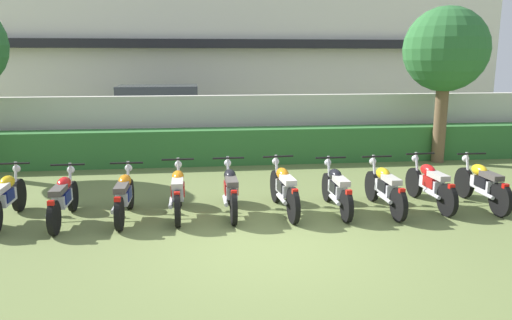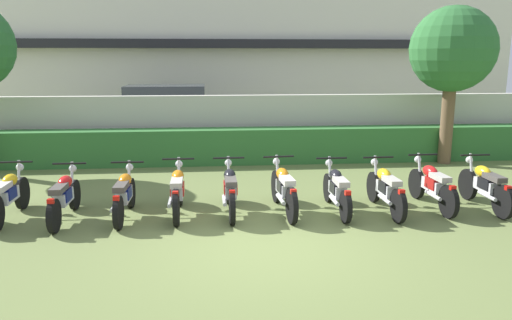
{
  "view_description": "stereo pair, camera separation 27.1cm",
  "coord_description": "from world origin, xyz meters",
  "views": [
    {
      "loc": [
        -1.09,
        -7.09,
        2.83
      ],
      "look_at": [
        0.0,
        1.86,
        0.95
      ],
      "focal_mm": 34.49,
      "sensor_mm": 36.0,
      "label": 1
    },
    {
      "loc": [
        -0.82,
        -7.11,
        2.83
      ],
      "look_at": [
        0.0,
        1.86,
        0.95
      ],
      "focal_mm": 34.49,
      "sensor_mm": 36.0,
      "label": 2
    }
  ],
  "objects": [
    {
      "name": "motorcycle_in_row_4",
      "position": [
        -0.5,
        1.63,
        0.46
      ],
      "size": [
        0.6,
        1.87,
        0.97
      ],
      "rotation": [
        0.0,
        0.0,
        1.58
      ],
      "color": "black",
      "rests_on": "ground"
    },
    {
      "name": "motorcycle_in_row_1",
      "position": [
        -3.43,
        1.49,
        0.44
      ],
      "size": [
        0.6,
        1.87,
        0.94
      ],
      "rotation": [
        0.0,
        0.0,
        1.58
      ],
      "color": "black",
      "rests_on": "ground"
    },
    {
      "name": "motorcycle_in_row_3",
      "position": [
        -1.45,
        1.61,
        0.46
      ],
      "size": [
        0.6,
        1.85,
        0.98
      ],
      "rotation": [
        0.0,
        0.0,
        1.58
      ],
      "color": "black",
      "rests_on": "ground"
    },
    {
      "name": "tree_far_side",
      "position": [
        5.5,
        5.51,
        3.0
      ],
      "size": [
        2.23,
        2.23,
        4.16
      ],
      "color": "brown",
      "rests_on": "ground"
    },
    {
      "name": "building",
      "position": [
        0.0,
        16.75,
        3.23
      ],
      "size": [
        24.5,
        6.5,
        6.45
      ],
      "color": "silver",
      "rests_on": "ground"
    },
    {
      "name": "motorcycle_in_row_8",
      "position": [
        3.37,
        1.63,
        0.45
      ],
      "size": [
        0.6,
        1.9,
        0.96
      ],
      "rotation": [
        0.0,
        0.0,
        1.61
      ],
      "color": "black",
      "rests_on": "ground"
    },
    {
      "name": "motorcycle_in_row_7",
      "position": [
        2.39,
        1.46,
        0.45
      ],
      "size": [
        0.6,
        1.89,
        0.96
      ],
      "rotation": [
        0.0,
        0.0,
        1.58
      ],
      "color": "black",
      "rests_on": "ground"
    },
    {
      "name": "compound_wall",
      "position": [
        0.0,
        6.72,
        0.9
      ],
      "size": [
        23.27,
        0.3,
        1.8
      ],
      "primitive_type": "cube",
      "color": "beige",
      "rests_on": "ground"
    },
    {
      "name": "hedge_row",
      "position": [
        0.0,
        6.02,
        0.48
      ],
      "size": [
        18.62,
        0.7,
        0.95
      ],
      "primitive_type": "cube",
      "color": "#337033",
      "rests_on": "ground"
    },
    {
      "name": "motorcycle_in_row_0",
      "position": [
        -4.42,
        1.62,
        0.45
      ],
      "size": [
        0.6,
        1.9,
        0.97
      ],
      "rotation": [
        0.0,
        0.0,
        1.59
      ],
      "color": "black",
      "rests_on": "ground"
    },
    {
      "name": "parked_car",
      "position": [
        -2.24,
        10.24,
        0.94
      ],
      "size": [
        4.51,
        2.1,
        1.89
      ],
      "rotation": [
        0.0,
        0.0,
        0.01
      ],
      "color": "black",
      "rests_on": "ground"
    },
    {
      "name": "motorcycle_in_row_6",
      "position": [
        1.48,
        1.54,
        0.44
      ],
      "size": [
        0.6,
        1.87,
        0.94
      ],
      "rotation": [
        0.0,
        0.0,
        1.57
      ],
      "color": "black",
      "rests_on": "ground"
    },
    {
      "name": "motorcycle_in_row_5",
      "position": [
        0.49,
        1.6,
        0.46
      ],
      "size": [
        0.6,
        1.96,
        0.98
      ],
      "rotation": [
        0.0,
        0.0,
        1.64
      ],
      "color": "black",
      "rests_on": "ground"
    },
    {
      "name": "motorcycle_in_row_9",
      "position": [
        4.34,
        1.48,
        0.45
      ],
      "size": [
        0.6,
        1.87,
        0.97
      ],
      "rotation": [
        0.0,
        0.0,
        1.57
      ],
      "color": "black",
      "rests_on": "ground"
    },
    {
      "name": "ground",
      "position": [
        0.0,
        0.0,
        0.0
      ],
      "size": [
        60.0,
        60.0,
        0.0
      ],
      "primitive_type": "plane",
      "color": "olive"
    },
    {
      "name": "motorcycle_in_row_2",
      "position": [
        -2.4,
        1.54,
        0.44
      ],
      "size": [
        0.6,
        1.81,
        0.94
      ],
      "rotation": [
        0.0,
        0.0,
        1.56
      ],
      "color": "black",
      "rests_on": "ground"
    }
  ]
}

